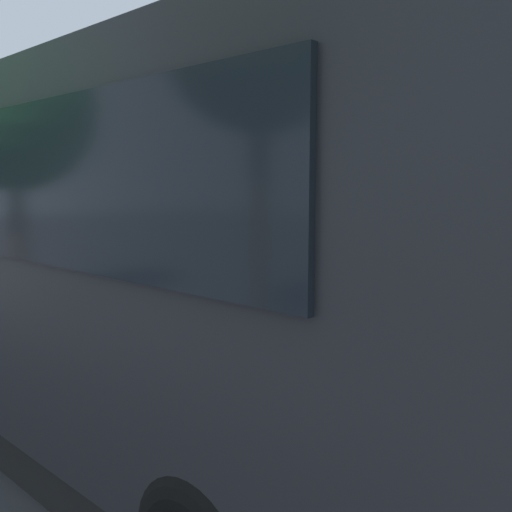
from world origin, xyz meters
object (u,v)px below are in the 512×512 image
object	(u,v)px
spectator_far_left	(369,299)
spectator_far_right	(164,263)
spectator_centre	(243,272)
spectator_right	(197,271)
tour_bus	(50,254)
stunt_motorcycle	(245,243)
traffic_cone	(343,279)
spectator_left	(298,286)
parked_motorcycle_silver	(510,372)

from	to	relation	value
spectator_far_left	spectator_far_right	world-z (taller)	spectator_far_right
spectator_centre	spectator_far_right	xyz separation A→B (m)	(1.97, -0.11, -0.05)
spectator_centre	spectator_right	world-z (taller)	spectator_centre
spectator_far_left	spectator_right	bearing A→B (deg)	-3.24
tour_bus	stunt_motorcycle	bearing A→B (deg)	-65.89
spectator_far_right	traffic_cone	distance (m)	4.47
tour_bus	spectator_right	xyz separation A→B (m)	(0.82, -3.04, -0.64)
tour_bus	spectator_right	distance (m)	3.21
spectator_right	traffic_cone	distance (m)	4.49
traffic_cone	spectator_far_right	bearing A→B (deg)	75.60
spectator_far_left	spectator_right	xyz separation A→B (m)	(3.25, -0.18, 0.01)
tour_bus	spectator_far_left	xyz separation A→B (m)	(-2.43, -2.86, -0.65)
spectator_left	spectator_far_right	bearing A→B (deg)	-7.40
spectator_right	parked_motorcycle_silver	distance (m)	5.01
spectator_far_left	spectator_right	world-z (taller)	spectator_right
spectator_left	stunt_motorcycle	size ratio (longest dim) A/B	0.88
tour_bus	spectator_far_left	world-z (taller)	tour_bus
spectator_far_right	parked_motorcycle_silver	distance (m)	6.02
spectator_far_left	stunt_motorcycle	size ratio (longest dim) A/B	0.84
spectator_far_left	spectator_centre	bearing A→B (deg)	-5.72
spectator_centre	traffic_cone	size ratio (longest dim) A/B	2.88
spectator_centre	spectator_far_right	world-z (taller)	spectator_centre
parked_motorcycle_silver	stunt_motorcycle	bearing A→B (deg)	-29.60
tour_bus	traffic_cone	world-z (taller)	tour_bus
parked_motorcycle_silver	stunt_motorcycle	world-z (taller)	stunt_motorcycle
parked_motorcycle_silver	traffic_cone	bearing A→B (deg)	-44.34
traffic_cone	tour_bus	bearing A→B (deg)	95.51
tour_bus	parked_motorcycle_silver	world-z (taller)	tour_bus
spectator_far_right	stunt_motorcycle	bearing A→B (deg)	-71.22
parked_motorcycle_silver	spectator_left	bearing A→B (deg)	-1.57
spectator_far_left	spectator_left	size ratio (longest dim) A/B	0.96
tour_bus	spectator_far_right	xyz separation A→B (m)	(1.82, -3.20, -0.61)
spectator_left	spectator_centre	size ratio (longest dim) A/B	0.97
spectator_left	stunt_motorcycle	bearing A→B (deg)	-42.11
parked_motorcycle_silver	spectator_right	bearing A→B (deg)	-3.85
tour_bus	spectator_left	xyz separation A→B (m)	(-1.40, -2.78, -0.60)
parked_motorcycle_silver	spectator_centre	bearing A→B (deg)	-5.42
traffic_cone	spectator_right	bearing A→B (deg)	88.73
stunt_motorcycle	spectator_far_left	bearing A→B (deg)	144.28
spectator_far_left	spectator_centre	size ratio (longest dim) A/B	0.93
spectator_far_left	spectator_left	xyz separation A→B (m)	(1.04, 0.08, 0.05)
spectator_centre	stunt_motorcycle	world-z (taller)	spectator_centre
spectator_far_right	stunt_motorcycle	distance (m)	3.80
spectator_centre	stunt_motorcycle	distance (m)	4.90
spectator_left	spectator_far_right	xyz separation A→B (m)	(3.22, -0.42, -0.02)
spectator_right	stunt_motorcycle	bearing A→B (deg)	-59.38
spectator_far_left	parked_motorcycle_silver	distance (m)	1.80
spectator_right	traffic_cone	xyz separation A→B (m)	(-0.10, -4.43, -0.70)
spectator_far_left	parked_motorcycle_silver	xyz separation A→B (m)	(-1.72, 0.15, -0.52)
tour_bus	spectator_far_left	bearing A→B (deg)	-130.44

